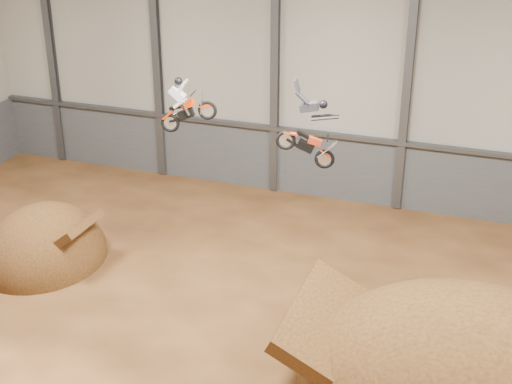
% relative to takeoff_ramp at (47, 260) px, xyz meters
% --- Properties ---
extents(floor, '(40.00, 40.00, 0.00)m').
position_rel_takeoff_ramp_xyz_m(floor, '(10.37, -4.03, 0.00)').
color(floor, '#492913').
rests_on(floor, ground).
extents(back_wall, '(40.00, 0.10, 14.00)m').
position_rel_takeoff_ramp_xyz_m(back_wall, '(10.37, 10.97, 7.00)').
color(back_wall, '#A6A093').
rests_on(back_wall, ground).
extents(lower_band_back, '(39.80, 0.18, 3.50)m').
position_rel_takeoff_ramp_xyz_m(lower_band_back, '(10.37, 10.87, 1.75)').
color(lower_band_back, '#4C4E53').
rests_on(lower_band_back, ground).
extents(steel_rail, '(39.80, 0.35, 0.20)m').
position_rel_takeoff_ramp_xyz_m(steel_rail, '(10.37, 10.72, 3.55)').
color(steel_rail, '#47494F').
rests_on(steel_rail, lower_band_back).
extents(steel_column_0, '(0.40, 0.36, 13.90)m').
position_rel_takeoff_ramp_xyz_m(steel_column_0, '(-6.30, 10.77, 7.00)').
color(steel_column_0, '#47494F').
rests_on(steel_column_0, ground).
extents(steel_column_1, '(0.40, 0.36, 13.90)m').
position_rel_takeoff_ramp_xyz_m(steel_column_1, '(0.37, 10.77, 7.00)').
color(steel_column_1, '#47494F').
rests_on(steel_column_1, ground).
extents(steel_column_2, '(0.40, 0.36, 13.90)m').
position_rel_takeoff_ramp_xyz_m(steel_column_2, '(7.04, 10.77, 7.00)').
color(steel_column_2, '#47494F').
rests_on(steel_column_2, ground).
extents(steel_column_3, '(0.40, 0.36, 13.90)m').
position_rel_takeoff_ramp_xyz_m(steel_column_3, '(13.70, 10.77, 7.00)').
color(steel_column_3, '#47494F').
rests_on(steel_column_3, ground).
extents(takeoff_ramp, '(5.16, 5.95, 5.16)m').
position_rel_takeoff_ramp_xyz_m(takeoff_ramp, '(0.00, 0.00, 0.00)').
color(takeoff_ramp, '#39210E').
rests_on(takeoff_ramp, ground).
extents(fmx_rider_a, '(3.04, 1.41, 2.80)m').
position_rel_takeoff_ramp_xyz_m(fmx_rider_a, '(7.00, 0.85, 7.90)').
color(fmx_rider_a, red).
extents(fmx_rider_b, '(3.86, 1.65, 3.56)m').
position_rel_takeoff_ramp_xyz_m(fmx_rider_b, '(11.61, 0.04, 7.69)').
color(fmx_rider_b, '#B13317').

